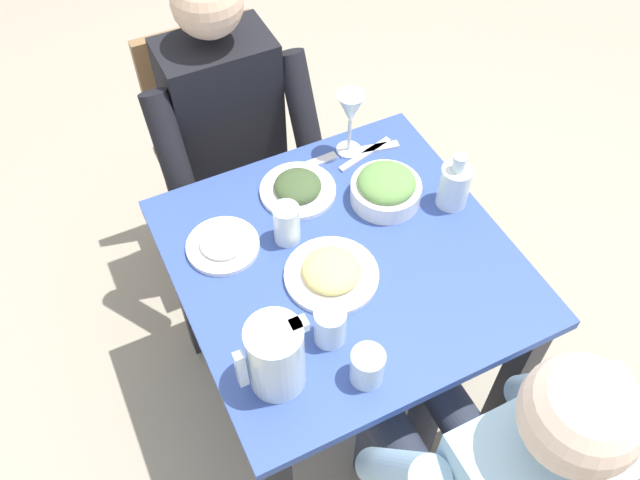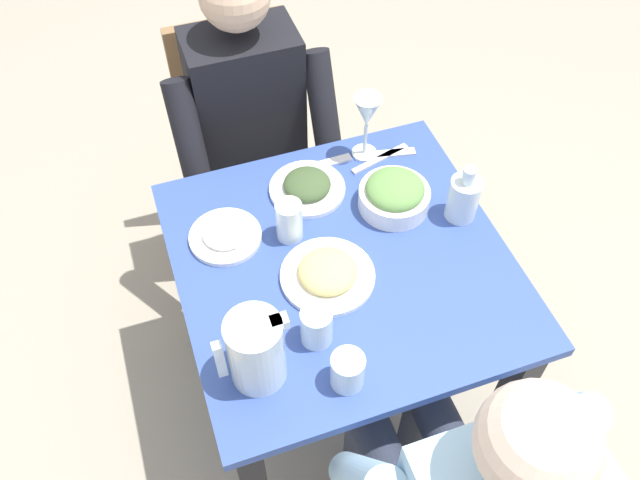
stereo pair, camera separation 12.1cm
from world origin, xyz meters
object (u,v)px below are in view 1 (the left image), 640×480
(diner_near, at_px, (236,147))
(water_glass_far_left, at_px, (330,326))
(plate_dolmas, at_px, (298,188))
(wine_glass, at_px, (350,111))
(water_pitcher, at_px, (275,356))
(dining_table, at_px, (342,288))
(diner_far, at_px, (489,464))
(water_glass_near_right, at_px, (287,224))
(water_glass_far_right, at_px, (367,366))
(oil_carafe, at_px, (454,187))
(salad_bowl, at_px, (386,188))
(plate_yoghurt, at_px, (223,244))
(plate_fries, at_px, (331,272))
(chair_near, at_px, (218,141))

(diner_near, relative_size, water_glass_far_left, 11.54)
(plate_dolmas, relative_size, wine_glass, 1.03)
(water_pitcher, height_order, plate_dolmas, water_pitcher)
(dining_table, relative_size, diner_far, 0.70)
(water_pitcher, distance_m, water_glass_near_right, 0.39)
(water_glass_far_right, relative_size, oil_carafe, 0.55)
(salad_bowl, bearing_deg, water_glass_near_right, 1.54)
(plate_yoghurt, height_order, water_glass_far_left, water_glass_far_left)
(water_glass_near_right, bearing_deg, plate_fries, 106.40)
(plate_yoghurt, bearing_deg, chair_near, -107.09)
(plate_dolmas, distance_m, water_glass_far_right, 0.56)
(diner_near, height_order, diner_far, same)
(chair_near, relative_size, diner_near, 0.74)
(water_pitcher, relative_size, water_glass_far_right, 2.11)
(water_pitcher, relative_size, plate_fries, 0.84)
(water_glass_far_right, distance_m, oil_carafe, 0.56)
(diner_far, xyz_separation_m, water_glass_near_right, (0.15, -0.68, 0.14))
(plate_fries, bearing_deg, wine_glass, -123.10)
(chair_near, height_order, oil_carafe, oil_carafe)
(salad_bowl, height_order, water_glass_far_right, salad_bowl)
(chair_near, bearing_deg, wine_glass, 119.99)
(plate_dolmas, bearing_deg, chair_near, -83.62)
(water_glass_near_right, bearing_deg, oil_carafe, 169.89)
(chair_near, distance_m, salad_bowl, 0.74)
(water_pitcher, distance_m, plate_dolmas, 0.55)
(diner_far, height_order, water_glass_far_right, diner_far)
(water_glass_near_right, bearing_deg, chair_near, -92.74)
(chair_near, xyz_separation_m, plate_dolmas, (-0.06, 0.52, 0.24))
(dining_table, bearing_deg, wine_glass, -119.44)
(diner_near, height_order, plate_dolmas, diner_near)
(diner_far, relative_size, plate_yoghurt, 6.31)
(salad_bowl, xyz_separation_m, water_glass_near_right, (0.28, 0.01, 0.01))
(water_glass_far_left, height_order, water_glass_near_right, water_glass_near_right)
(chair_near, bearing_deg, oil_carafe, 118.97)
(water_glass_near_right, xyz_separation_m, oil_carafe, (-0.43, 0.08, 0.00))
(water_glass_far_left, xyz_separation_m, wine_glass, (-0.32, -0.51, 0.09))
(salad_bowl, relative_size, plate_fries, 0.81)
(diner_near, relative_size, water_glass_far_right, 12.75)
(plate_dolmas, xyz_separation_m, water_glass_near_right, (0.09, 0.13, 0.04))
(chair_near, distance_m, diner_far, 1.34)
(wine_glass, bearing_deg, diner_far, 81.49)
(water_pitcher, distance_m, salad_bowl, 0.58)
(diner_far, height_order, wine_glass, diner_far)
(diner_far, distance_m, salad_bowl, 0.71)
(water_pitcher, bearing_deg, salad_bowl, -142.93)
(dining_table, distance_m, salad_bowl, 0.28)
(plate_fries, distance_m, plate_yoghurt, 0.28)
(diner_near, height_order, salad_bowl, diner_near)
(plate_yoghurt, bearing_deg, oil_carafe, 168.47)
(water_pitcher, bearing_deg, oil_carafe, -156.63)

